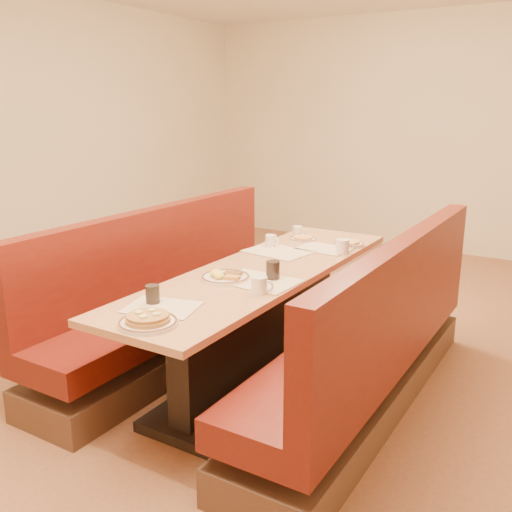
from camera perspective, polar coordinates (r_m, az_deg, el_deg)
The scene contains 19 objects.
ground at distance 3.87m, azimuth 0.69°, elevation -11.97°, with size 8.00×8.00×0.00m, color #9E6647.
room_envelope at distance 3.45m, azimuth 0.79°, elevation 17.97°, with size 6.04×8.04×2.82m.
diner_table at distance 3.71m, azimuth 0.70°, elevation -6.81°, with size 0.70×2.50×0.75m.
booth_left at distance 4.11m, azimuth -8.14°, elevation -4.94°, with size 0.55×2.50×1.05m.
booth_right at distance 3.43m, azimuth 11.42°, elevation -9.25°, with size 0.55×2.50×1.05m.
placemat_near_left at distance 2.94m, azimuth -9.37°, elevation -5.07°, with size 0.36×0.27×0.00m, color beige.
placemat_near_right at distance 3.32m, azimuth 0.28°, elevation -2.51°, with size 0.44×0.33×0.00m, color beige.
placemat_far_left at distance 3.98m, azimuth 2.20°, elevation 0.46°, with size 0.43×0.32×0.00m, color beige.
placemat_far_right at distance 4.09m, azimuth 6.82°, elevation 0.75°, with size 0.35×0.27×0.00m, color beige.
pancake_plate at distance 2.73m, azimuth -10.76°, elevation -6.38°, with size 0.28×0.28×0.06m.
eggs_plate at distance 3.36m, azimuth -3.14°, elevation -2.07°, with size 0.29×0.29×0.06m.
extra_plate_mid at distance 4.21m, azimuth 9.25°, elevation 1.25°, with size 0.23×0.23×0.05m.
extra_plate_far at distance 4.32m, azimuth 4.74°, elevation 1.72°, with size 0.20×0.20×0.04m.
coffee_mug_a at distance 3.10m, azimuth 0.39°, elevation -2.91°, with size 0.12×0.09×0.09m.
coffee_mug_b at distance 4.13m, azimuth 1.54°, elevation 1.56°, with size 0.11×0.08×0.09m.
coffee_mug_c at distance 3.97m, azimuth 8.71°, elevation 0.97°, with size 0.13×0.09×0.10m.
coffee_mug_d at distance 4.45m, azimuth 4.21°, elevation 2.49°, with size 0.11×0.08×0.08m.
soda_tumbler_near at distance 2.99m, azimuth -10.30°, elevation -3.81°, with size 0.07×0.07×0.10m.
soda_tumbler_mid at distance 3.35m, azimuth 1.70°, elevation -1.45°, with size 0.08×0.08×0.11m.
Camera 1 is at (1.75, -2.97, 1.75)m, focal length 40.00 mm.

